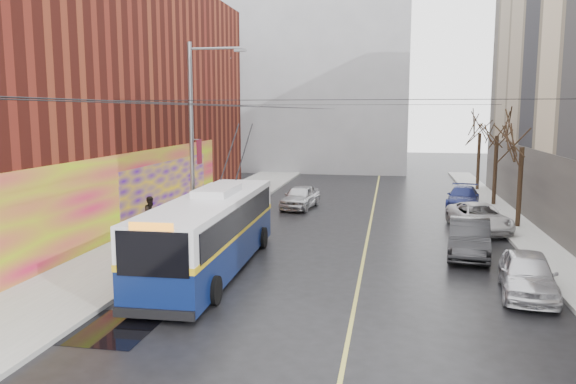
# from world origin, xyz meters

# --- Properties ---
(ground) EXTENTS (140.00, 140.00, 0.00)m
(ground) POSITION_xyz_m (0.00, 0.00, 0.00)
(ground) COLOR black
(ground) RESTS_ON ground
(sidewalk_left) EXTENTS (4.00, 60.00, 0.15)m
(sidewalk_left) POSITION_xyz_m (-8.00, 12.00, 0.07)
(sidewalk_left) COLOR gray
(sidewalk_left) RESTS_ON ground
(sidewalk_right) EXTENTS (2.00, 60.00, 0.15)m
(sidewalk_right) POSITION_xyz_m (9.00, 12.00, 0.07)
(sidewalk_right) COLOR gray
(sidewalk_right) RESTS_ON ground
(lane_line) EXTENTS (0.12, 50.00, 0.01)m
(lane_line) POSITION_xyz_m (1.50, 14.00, 0.00)
(lane_line) COLOR #BFB74C
(lane_line) RESTS_ON ground
(building_left) EXTENTS (12.11, 36.00, 14.00)m
(building_left) POSITION_xyz_m (-15.99, 13.99, 6.99)
(building_left) COLOR #4F160F
(building_left) RESTS_ON ground
(building_far) EXTENTS (20.50, 12.10, 18.00)m
(building_far) POSITION_xyz_m (-6.00, 44.99, 9.02)
(building_far) COLOR gray
(building_far) RESTS_ON ground
(streetlight_pole) EXTENTS (2.65, 0.60, 9.00)m
(streetlight_pole) POSITION_xyz_m (-6.14, 10.00, 4.85)
(streetlight_pole) COLOR slate
(streetlight_pole) RESTS_ON ground
(catenary_wires) EXTENTS (18.00, 60.00, 0.22)m
(catenary_wires) POSITION_xyz_m (-2.54, 14.77, 6.25)
(catenary_wires) COLOR black
(tree_near) EXTENTS (3.20, 3.20, 6.40)m
(tree_near) POSITION_xyz_m (9.00, 16.00, 4.98)
(tree_near) COLOR black
(tree_near) RESTS_ON ground
(tree_mid) EXTENTS (3.20, 3.20, 6.68)m
(tree_mid) POSITION_xyz_m (9.00, 23.00, 5.25)
(tree_mid) COLOR black
(tree_mid) RESTS_ON ground
(tree_far) EXTENTS (3.20, 3.20, 6.57)m
(tree_far) POSITION_xyz_m (9.00, 30.00, 5.14)
(tree_far) COLOR black
(tree_far) RESTS_ON ground
(puddle) EXTENTS (2.59, 2.68, 0.01)m
(puddle) POSITION_xyz_m (-5.17, -0.17, 0.00)
(puddle) COLOR black
(puddle) RESTS_ON ground
(pigeons_flying) EXTENTS (2.04, 4.45, 1.16)m
(pigeons_flying) POSITION_xyz_m (-3.08, 10.33, 7.47)
(pigeons_flying) COLOR slate
(trolleybus) EXTENTS (2.89, 11.53, 5.43)m
(trolleybus) POSITION_xyz_m (-4.12, 5.92, 1.51)
(trolleybus) COLOR #091644
(trolleybus) RESTS_ON ground
(parked_car_a) EXTENTS (2.18, 4.38, 1.43)m
(parked_car_a) POSITION_xyz_m (7.00, 4.97, 0.72)
(parked_car_a) COLOR silver
(parked_car_a) RESTS_ON ground
(parked_car_b) EXTENTS (2.17, 4.79, 1.52)m
(parked_car_b) POSITION_xyz_m (5.80, 9.88, 0.76)
(parked_car_b) COLOR #242426
(parked_car_b) RESTS_ON ground
(parked_car_c) EXTENTS (3.10, 5.28, 1.38)m
(parked_car_c) POSITION_xyz_m (6.97, 15.18, 0.69)
(parked_car_c) COLOR #BCBCBE
(parked_car_c) RESTS_ON ground
(parked_car_d) EXTENTS (2.61, 4.87, 1.34)m
(parked_car_d) POSITION_xyz_m (7.00, 22.01, 0.67)
(parked_car_d) COLOR navy
(parked_car_d) RESTS_ON ground
(following_car) EXTENTS (2.30, 4.43, 1.44)m
(following_car) POSITION_xyz_m (-2.98, 20.10, 0.72)
(following_car) COLOR #AFB0B4
(following_car) RESTS_ON ground
(pedestrian_a) EXTENTS (0.47, 0.63, 1.56)m
(pedestrian_a) POSITION_xyz_m (-6.71, 8.59, 0.93)
(pedestrian_a) COLOR black
(pedestrian_a) RESTS_ON sidewalk_left
(pedestrian_b) EXTENTS (0.96, 1.05, 1.75)m
(pedestrian_b) POSITION_xyz_m (-8.95, 11.33, 1.03)
(pedestrian_b) COLOR black
(pedestrian_b) RESTS_ON sidewalk_left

